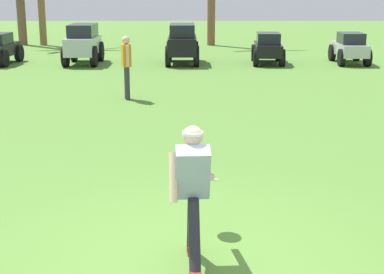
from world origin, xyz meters
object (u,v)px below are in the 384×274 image
at_px(parked_car_slot_d, 267,48).
at_px(frisbee_thrower, 192,189).
at_px(frisbee_in_flight, 206,179).
at_px(parked_car_slot_c, 182,43).
at_px(teammate_near_sideline, 126,62).
at_px(parked_car_slot_b, 82,43).
at_px(parked_car_slot_e, 349,48).

bearing_deg(parked_car_slot_d, frisbee_thrower, -99.88).
xyz_separation_m(frisbee_in_flight, parked_car_slot_c, (-0.51, 14.64, 0.12)).
height_order(teammate_near_sideline, parked_car_slot_d, teammate_near_sideline).
bearing_deg(teammate_near_sideline, parked_car_slot_b, 108.87).
bearing_deg(frisbee_in_flight, parked_car_slot_e, 69.54).
bearing_deg(parked_car_slot_d, frisbee_in_flight, -99.84).
bearing_deg(parked_car_slot_c, parked_car_slot_d, 0.30).
distance_m(frisbee_in_flight, parked_car_slot_c, 14.65).
bearing_deg(teammate_near_sideline, parked_car_slot_c, 79.28).
relative_size(frisbee_in_flight, parked_car_slot_e, 0.17).
height_order(parked_car_slot_d, parked_car_slot_e, same).
bearing_deg(parked_car_slot_d, parked_car_slot_c, -179.70).
xyz_separation_m(frisbee_in_flight, teammate_near_sideline, (-1.77, 7.97, 0.32)).
xyz_separation_m(frisbee_thrower, parked_car_slot_c, (-0.36, 15.47, -0.06)).
distance_m(parked_car_slot_c, parked_car_slot_e, 5.99).
bearing_deg(frisbee_thrower, parked_car_slot_e, 70.04).
xyz_separation_m(frisbee_thrower, parked_car_slot_b, (-3.88, 15.42, -0.06)).
height_order(frisbee_thrower, frisbee_in_flight, frisbee_thrower).
bearing_deg(parked_car_slot_b, parked_car_slot_e, 0.59).
distance_m(parked_car_slot_b, parked_car_slot_d, 6.58).
xyz_separation_m(frisbee_in_flight, parked_car_slot_b, (-4.03, 14.58, 0.12)).
height_order(teammate_near_sideline, parked_car_slot_e, teammate_near_sideline).
relative_size(parked_car_slot_c, parked_car_slot_e, 1.06).
distance_m(teammate_near_sideline, parked_car_slot_d, 7.97).
xyz_separation_m(frisbee_in_flight, parked_car_slot_e, (5.48, 14.68, -0.06)).
distance_m(teammate_near_sideline, parked_car_slot_b, 6.99).
xyz_separation_m(parked_car_slot_c, parked_car_slot_e, (5.99, 0.04, -0.18)).
bearing_deg(frisbee_in_flight, parked_car_slot_d, 80.16).
bearing_deg(frisbee_thrower, frisbee_in_flight, 79.41).
bearing_deg(parked_car_slot_c, parked_car_slot_e, 0.40).
bearing_deg(parked_car_slot_d, parked_car_slot_e, 0.49).
bearing_deg(teammate_near_sideline, frisbee_thrower, -79.58).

